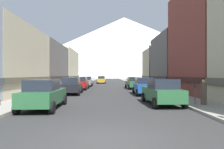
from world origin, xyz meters
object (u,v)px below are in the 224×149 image
car_left_1 (72,86)px  trash_bin_right (177,90)px  car_left_3 (86,81)px  car_right_2 (134,83)px  pedestrian_0 (204,93)px  car_right_1 (144,86)px  parking_meter_near (195,91)px  car_left_0 (44,94)px  streetlamp_right (150,60)px  potted_plant_0 (172,89)px  car_driving_0 (101,80)px  car_left_2 (81,83)px  car_right_0 (162,92)px

car_left_1 → trash_bin_right: (10.15, -3.10, -0.26)m
car_left_3 → car_right_2: bearing=-38.2°
pedestrian_0 → car_right_1: bearing=107.5°
parking_meter_near → car_left_1: bearing=139.3°
car_left_0 → streetlamp_right: streetlamp_right is taller
trash_bin_right → potted_plant_0: (0.65, 3.37, -0.07)m
car_left_1 → car_right_1: (7.60, -0.58, 0.00)m
car_left_1 → pedestrian_0: car_left_1 is taller
car_left_1 → pedestrian_0: (10.05, -8.34, -0.01)m
car_driving_0 → parking_meter_near: car_driving_0 is taller
car_right_1 → car_left_3: bearing=117.8°
streetlamp_right → car_right_2: bearing=111.2°
parking_meter_near → potted_plant_0: parking_meter_near is taller
car_left_1 → car_right_1: size_ratio=1.01×
car_left_3 → car_right_2: same height
car_driving_0 → potted_plant_0: (8.60, -26.04, -0.33)m
trash_bin_right → car_right_2: bearing=103.1°
car_left_3 → car_right_1: 16.32m
car_left_0 → car_left_2: size_ratio=1.01×
car_left_0 → potted_plant_0: 14.18m
parking_meter_near → car_right_0: bearing=157.9°
potted_plant_0 → car_left_2: bearing=149.3°
car_left_0 → car_left_3: same height
car_left_2 → car_left_0: bearing=-90.0°
car_right_2 → streetlamp_right: streetlamp_right is taller
car_driving_0 → car_left_1: bearing=-94.8°
car_driving_0 → streetlamp_right: streetlamp_right is taller
pedestrian_0 → car_left_3: bearing=114.4°
car_left_2 → trash_bin_right: bearing=-43.9°
car_right_2 → parking_meter_near: car_right_2 is taller
parking_meter_near → trash_bin_right: size_ratio=1.36×
car_left_0 → car_right_1: size_ratio=1.00×
car_left_0 → car_driving_0: size_ratio=1.01×
potted_plant_0 → streetlamp_right: size_ratio=0.14×
pedestrian_0 → car_left_1: bearing=140.3°
car_left_3 → parking_meter_near: car_left_3 is taller
potted_plant_0 → car_right_1: bearing=-165.1°
trash_bin_right → streetlamp_right: 7.82m
car_right_1 → car_right_2: (0.00, 8.46, 0.00)m
car_right_0 → streetlamp_right: streetlamp_right is taller
car_right_0 → parking_meter_near: 2.11m
trash_bin_right → pedestrian_0: (-0.10, -5.23, 0.25)m
car_left_1 → car_right_1: bearing=-4.4°
car_left_3 → car_right_1: bearing=-62.2°
car_left_1 → streetlamp_right: (9.15, 3.89, 3.09)m
car_right_2 → potted_plant_0: bearing=-67.2°
car_left_0 → car_right_1: same height
trash_bin_right → potted_plant_0: size_ratio=1.19×
car_left_3 → car_driving_0: (2.20, 12.45, 0.00)m
trash_bin_right → streetlamp_right: bearing=98.1°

